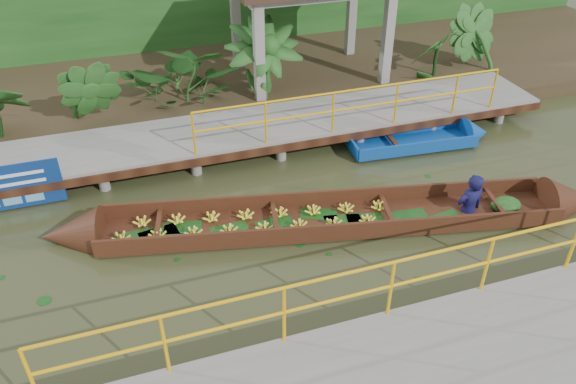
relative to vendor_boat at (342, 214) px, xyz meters
name	(u,v)px	position (x,y,z in m)	size (l,w,h in m)	color
ground	(275,236)	(-1.38, 0.04, -0.22)	(80.00, 80.00, 0.00)	#31361B
land_strip	(199,79)	(-1.38, 7.54, 0.01)	(30.00, 8.00, 0.45)	#312718
far_dock	(232,133)	(-1.36, 3.47, 0.26)	(16.00, 2.06, 1.66)	slate
vendor_boat	(342,214)	(0.00, 0.00, 0.00)	(11.05, 3.35, 2.16)	#351C0E
moored_blue_boat	(444,138)	(3.63, 2.21, -0.07)	(3.63, 1.21, 0.85)	#0D4299
tropical_plants	(255,69)	(-0.26, 5.34, 1.00)	(14.23, 1.23, 1.54)	#164014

